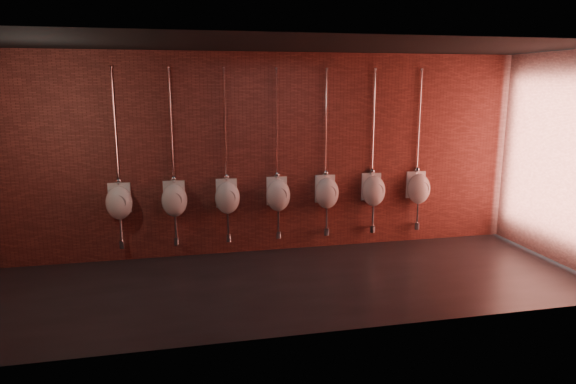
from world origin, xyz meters
name	(u,v)px	position (x,y,z in m)	size (l,w,h in m)	color
ground	(289,283)	(0.00, 0.00, 0.00)	(8.50, 8.50, 0.00)	black
room_shell	(289,138)	(0.00, 0.00, 2.01)	(8.54, 3.04, 3.22)	black
urinal_0	(119,202)	(-2.33, 1.36, 0.97)	(0.42, 0.37, 2.72)	white
urinal_1	(174,199)	(-1.51, 1.36, 0.97)	(0.42, 0.37, 2.72)	white
urinal_2	(227,197)	(-0.70, 1.36, 0.97)	(0.42, 0.37, 2.72)	white
urinal_3	(278,195)	(0.12, 1.36, 0.97)	(0.42, 0.37, 2.72)	white
urinal_4	(327,192)	(0.94, 1.36, 0.97)	(0.42, 0.37, 2.72)	white
urinal_5	(374,190)	(1.75, 1.36, 0.97)	(0.42, 0.37, 2.72)	white
urinal_6	(418,188)	(2.57, 1.36, 0.97)	(0.42, 0.37, 2.72)	white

